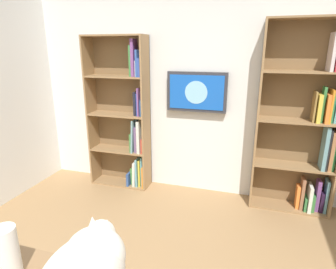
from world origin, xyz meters
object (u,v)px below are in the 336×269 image
object	(u,v)px
bookshelf_left	(308,124)
wall_mounted_tv	(197,92)
bookshelf_right	(126,119)
paper_towel_roll	(7,252)

from	to	relation	value
bookshelf_left	wall_mounted_tv	world-z (taller)	bookshelf_left
bookshelf_left	bookshelf_right	size ratio (longest dim) A/B	1.07
bookshelf_right	wall_mounted_tv	bearing A→B (deg)	-175.01
bookshelf_right	bookshelf_left	bearing A→B (deg)	179.97
wall_mounted_tv	paper_towel_roll	world-z (taller)	wall_mounted_tv
bookshelf_left	paper_towel_roll	bearing A→B (deg)	56.02
bookshelf_left	bookshelf_right	bearing A→B (deg)	-0.03
bookshelf_left	bookshelf_right	xyz separation A→B (m)	(2.18, -0.00, -0.10)
bookshelf_left	paper_towel_roll	size ratio (longest dim) A/B	8.00
bookshelf_right	wall_mounted_tv	world-z (taller)	bookshelf_right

